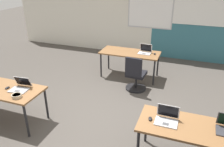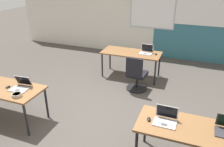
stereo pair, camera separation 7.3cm
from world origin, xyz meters
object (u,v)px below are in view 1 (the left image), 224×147
Objects in this scene: snack_bowl at (17,96)px; mouse_near_left_inner at (7,88)px; desk_far_center at (130,54)px; laptop_far_right at (145,51)px; laptop_near_left_inner at (20,87)px; mouse_near_right_inner at (150,119)px; desk_near_right at (194,131)px; laptop_near_right_inner at (167,118)px; mouse_far_right at (155,54)px; chair_far_right at (135,76)px; desk_near_left at (2,90)px.

mouse_near_left_inner is at bearing 153.03° from snack_bowl.
desk_far_center is 4.68× the size of laptop_far_right.
laptop_near_left_inner is 3.33× the size of mouse_near_left_inner.
snack_bowl reaches higher than mouse_near_left_inner.
laptop_far_right is at bearing 103.95° from mouse_near_right_inner.
laptop_near_right_inner reaches higher than desk_near_right.
mouse_near_left_inner is (-2.29, -2.83, 0.00)m from mouse_far_right.
chair_far_right is (-0.04, -0.80, -0.39)m from laptop_far_right.
laptop_near_left_inner reaches higher than chair_far_right.
laptop_near_left_inner is (-2.72, 0.06, -0.00)m from laptop_near_right_inner.
desk_near_right is 4.80× the size of laptop_near_right_inner.
laptop_near_left_inner is 2.02× the size of snack_bowl.
mouse_far_right is at bearing -0.84° from laptop_far_right.
laptop_near_left_inner is (-1.73, -1.99, 0.39)m from chair_far_right.
chair_far_right reaches higher than mouse_near_left_inner.
desk_near_left is at bearing -174.99° from laptop_near_left_inner.
laptop_near_right_inner is at bearing 0.13° from desk_near_left.
desk_far_center is 3.23m from mouse_near_left_inner.
snack_bowl is (-1.89, -3.04, 0.02)m from mouse_far_right.
snack_bowl is (-1.23, -2.99, 0.10)m from desk_far_center.
laptop_far_right is 1.03× the size of laptop_near_right_inner.
desk_near_left is at bearing 159.81° from snack_bowl.
snack_bowl is (0.14, -0.26, -0.01)m from laptop_near_left_inner.
desk_near_left is at bearing -176.13° from mouse_near_left_inner.
laptop_near_left_inner is at bearing 177.53° from mouse_near_right_inner.
chair_far_right reaches higher than snack_bowl.
desk_near_left is at bearing 179.26° from mouse_near_right_inner.
desk_far_center is 14.70× the size of mouse_near_right_inner.
mouse_far_right is 2.92m from mouse_near_right_inner.
chair_far_right is 2.76× the size of laptop_near_right_inner.
laptop_near_left_inner is at bearing -119.70° from laptop_far_right.
laptop_near_right_inner is 2.72m from laptop_near_left_inner.
mouse_near_right_inner is 0.61× the size of snack_bowl.
laptop_near_left_inner is (-1.37, -2.73, 0.11)m from desk_far_center.
laptop_far_right is (0.40, 0.06, 0.11)m from desk_far_center.
laptop_near_right_inner is at bearing -6.74° from laptop_near_left_inner.
chair_far_right is 2.57× the size of laptop_near_left_inner.
desk_near_right is 3.37m from mouse_near_left_inner.
laptop_near_right_inner reaches higher than chair_far_right.
chair_far_right is at bearing 54.80° from snack_bowl.
desk_far_center is 3.11m from laptop_near_right_inner.
desk_far_center is 1.74× the size of chair_far_right.
mouse_far_right is (-1.08, 2.84, 0.08)m from desk_near_right.
snack_bowl reaches higher than desk_near_left.
chair_far_right is at bearing 44.24° from desk_near_left.
mouse_near_right_inner is (0.72, -2.90, -0.03)m from laptop_far_right.
mouse_near_left_inner is (-1.62, -2.79, 0.08)m from desk_far_center.
laptop_near_left_inner is (-2.03, -2.77, 0.03)m from mouse_far_right.
laptop_near_right_inner is 0.93× the size of laptop_near_left_inner.
snack_bowl is at bearing -174.90° from laptop_near_right_inner.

